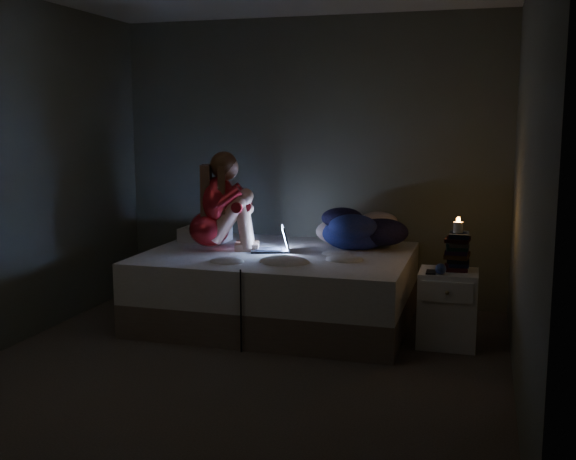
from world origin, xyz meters
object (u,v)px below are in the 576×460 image
at_px(woman, 209,201).
at_px(nightstand, 447,308).
at_px(phone, 431,272).
at_px(laptop, 269,238).
at_px(candle, 458,231).
at_px(bed, 278,287).

height_order(woman, nightstand, woman).
xyz_separation_m(nightstand, phone, (-0.12, -0.10, 0.29)).
bearing_deg(laptop, candle, -26.92).
bearing_deg(woman, bed, -12.49).
bearing_deg(nightstand, laptop, 169.61).
bearing_deg(phone, nightstand, 38.26).
height_order(woman, candle, woman).
distance_m(bed, candle, 1.57).
bearing_deg(bed, phone, -15.05).
bearing_deg(laptop, bed, -24.33).
height_order(bed, laptop, laptop).
distance_m(candle, phone, 0.37).
height_order(nightstand, candle, candle).
xyz_separation_m(bed, candle, (1.45, -0.18, 0.57)).
relative_size(nightstand, candle, 7.13).
bearing_deg(woman, phone, -25.44).
bearing_deg(bed, candle, -7.07).
xyz_separation_m(nightstand, candle, (0.05, 0.07, 0.58)).
relative_size(bed, candle, 26.96).
distance_m(bed, woman, 0.93).
distance_m(bed, phone, 1.35).
bearing_deg(bed, woman, -176.28).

